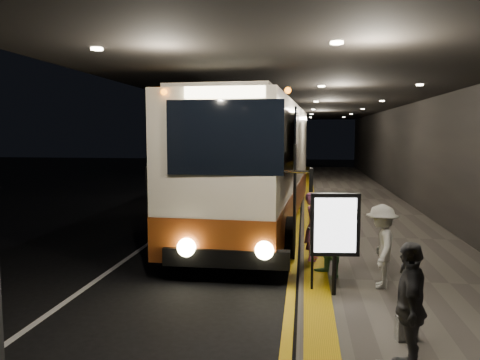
# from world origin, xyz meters

# --- Properties ---
(ground) EXTENTS (90.00, 90.00, 0.00)m
(ground) POSITION_xyz_m (0.00, 0.00, 0.00)
(ground) COLOR black
(lane_line_white) EXTENTS (0.12, 50.00, 0.01)m
(lane_line_white) POSITION_xyz_m (-1.80, 5.00, 0.01)
(lane_line_white) COLOR silver
(lane_line_white) RESTS_ON ground
(kerb_stripe_yellow) EXTENTS (0.18, 50.00, 0.01)m
(kerb_stripe_yellow) POSITION_xyz_m (2.35, 5.00, 0.01)
(kerb_stripe_yellow) COLOR gold
(kerb_stripe_yellow) RESTS_ON ground
(sidewalk) EXTENTS (4.50, 50.00, 0.15)m
(sidewalk) POSITION_xyz_m (4.75, 5.00, 0.07)
(sidewalk) COLOR #514C44
(sidewalk) RESTS_ON ground
(tactile_strip) EXTENTS (0.50, 50.00, 0.01)m
(tactile_strip) POSITION_xyz_m (2.85, 5.00, 0.16)
(tactile_strip) COLOR gold
(tactile_strip) RESTS_ON sidewalk
(terminal_wall) EXTENTS (0.10, 50.00, 6.00)m
(terminal_wall) POSITION_xyz_m (7.00, 5.00, 3.00)
(terminal_wall) COLOR black
(terminal_wall) RESTS_ON ground
(support_columns) EXTENTS (0.80, 24.80, 4.40)m
(support_columns) POSITION_xyz_m (-1.50, 4.00, 2.20)
(support_columns) COLOR black
(support_columns) RESTS_ON ground
(canopy) EXTENTS (9.00, 50.00, 0.40)m
(canopy) POSITION_xyz_m (2.50, 5.00, 4.60)
(canopy) COLOR black
(canopy) RESTS_ON support_columns
(coach_main) EXTENTS (3.31, 13.14, 4.07)m
(coach_main) POSITION_xyz_m (1.01, 2.86, 1.95)
(coach_main) COLOR beige
(coach_main) RESTS_ON ground
(coach_second) EXTENTS (2.74, 11.87, 3.72)m
(coach_second) POSITION_xyz_m (1.15, 19.45, 1.78)
(coach_second) COLOR beige
(coach_second) RESTS_ON ground
(coach_third) EXTENTS (3.04, 12.03, 3.75)m
(coach_third) POSITION_xyz_m (0.94, 30.26, 1.80)
(coach_third) COLOR beige
(coach_third) RESTS_ON ground
(passenger_boarding) EXTENTS (0.45, 0.62, 1.61)m
(passenger_boarding) POSITION_xyz_m (2.80, -1.80, 0.95)
(passenger_boarding) COLOR #CE60A2
(passenger_boarding) RESTS_ON sidewalk
(passenger_waiting_green) EXTENTS (0.88, 0.99, 1.73)m
(passenger_waiting_green) POSITION_xyz_m (3.09, -3.06, 1.02)
(passenger_waiting_green) COLOR #437A44
(passenger_waiting_green) RESTS_ON sidewalk
(passenger_waiting_white) EXTENTS (0.61, 1.10, 1.62)m
(passenger_waiting_white) POSITION_xyz_m (4.08, -3.59, 0.96)
(passenger_waiting_white) COLOR beige
(passenger_waiting_white) RESTS_ON sidewalk
(passenger_waiting_grey) EXTENTS (0.65, 1.04, 1.67)m
(passenger_waiting_grey) POSITION_xyz_m (3.90, -6.89, 0.98)
(passenger_waiting_grey) COLOR #47474C
(passenger_waiting_grey) RESTS_ON sidewalk
(bag_polka) EXTENTS (0.33, 0.20, 0.37)m
(bag_polka) POSITION_xyz_m (4.07, -5.98, 0.33)
(bag_polka) COLOR black
(bag_polka) RESTS_ON sidewalk
(info_sign) EXTENTS (0.90, 0.22, 1.90)m
(info_sign) POSITION_xyz_m (3.15, -4.16, 1.43)
(info_sign) COLOR black
(info_sign) RESTS_ON sidewalk
(stanchion_post) EXTENTS (0.05, 0.05, 1.19)m
(stanchion_post) POSITION_xyz_m (2.75, -3.92, 0.74)
(stanchion_post) COLOR black
(stanchion_post) RESTS_ON sidewalk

